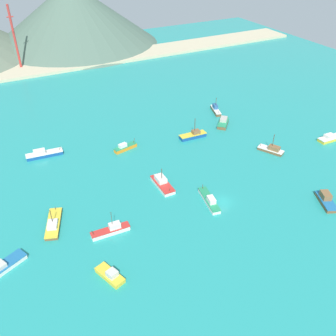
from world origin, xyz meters
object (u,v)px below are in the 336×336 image
Objects in this scene: fishing_boat_5 at (216,110)px; fishing_boat_8 at (44,154)px; fishing_boat_1 at (209,200)px; radio_tower at (15,38)px; fishing_boat_10 at (162,183)px; fishing_boat_3 at (53,224)px; fishing_boat_12 at (326,200)px; fishing_boat_13 at (193,135)px; fishing_boat_11 at (223,123)px; fishing_boat_0 at (125,147)px; fishing_boat_7 at (272,150)px; fishing_boat_4 at (110,275)px; fishing_boat_6 at (111,230)px; fishing_boat_2 at (5,266)px; fishing_boat_9 at (331,138)px.

fishing_boat_8 is at bearing -178.22° from fishing_boat_5.
radio_tower is at bearing 101.39° from fishing_boat_1.
fishing_boat_3 is at bearing -175.71° from fishing_boat_10.
fishing_boat_13 is at bearing 105.75° from fishing_boat_12.
fishing_boat_11 is at bearing 11.54° from fishing_boat_13.
fishing_boat_13 is 103.24m from radio_tower.
radio_tower is (-16.06, 91.54, 13.90)m from fishing_boat_0.
fishing_boat_10 is at bearing -81.10° from radio_tower.
fishing_boat_3 reaches higher than fishing_boat_12.
fishing_boat_1 is 53.68m from fishing_boat_5.
fishing_boat_7 is 0.28× the size of radio_tower.
fishing_boat_4 is 12.85m from fishing_boat_6.
fishing_boat_0 is 36.63m from fishing_boat_11.
fishing_boat_11 reaches higher than fishing_boat_4.
fishing_boat_8 is (-6.66, 40.78, -0.02)m from fishing_boat_6.
fishing_boat_2 is at bearing -166.00° from fishing_boat_10.
fishing_boat_13 is (-13.79, -2.82, -0.07)m from fishing_boat_11.
fishing_boat_12 is at bearing -43.38° from fishing_boat_8.
radio_tower is at bearing 124.53° from fishing_boat_5.
fishing_boat_0 is 93.97m from radio_tower.
fishing_boat_2 is 0.32× the size of radio_tower.
fishing_boat_7 is 0.74× the size of fishing_boat_8.
fishing_boat_1 is 1.46× the size of fishing_boat_4.
fishing_boat_8 is at bearing 129.87° from fishing_boat_10.
fishing_boat_10 is 41.21m from fishing_boat_11.
radio_tower is at bearing 116.13° from fishing_boat_7.
fishing_boat_10 is at bearing 4.29° from fishing_boat_3.
fishing_boat_5 reaches higher than fishing_boat_11.
fishing_boat_0 is at bearing 64.64° from fishing_boat_4.
fishing_boat_12 is at bearing -15.81° from fishing_boat_6.
fishing_boat_5 reaches higher than fishing_boat_9.
fishing_boat_1 is 29.50m from fishing_boat_12.
fishing_boat_1 is 1.12× the size of fishing_boat_9.
fishing_boat_7 is (56.34, 10.87, -0.03)m from fishing_boat_6.
fishing_boat_3 is at bearing 34.33° from fishing_boat_2.
fishing_boat_3 is 29.75m from fishing_boat_10.
fishing_boat_6 is 0.83× the size of fishing_boat_8.
fishing_boat_6 reaches higher than fishing_boat_4.
fishing_boat_13 is at bearing -13.30° from fishing_boat_8.
fishing_boat_3 reaches higher than fishing_boat_8.
fishing_boat_7 is 69.74m from fishing_boat_8.
fishing_boat_5 is at bearing 41.69° from fishing_boat_4.
fishing_boat_12 is at bearing -37.12° from fishing_boat_10.
fishing_boat_12 reaches higher than fishing_boat_2.
fishing_boat_5 reaches higher than fishing_boat_8.
fishing_boat_5 is 1.00× the size of fishing_boat_12.
fishing_boat_3 reaches higher than fishing_boat_9.
fishing_boat_11 is at bearing -7.69° from fishing_boat_8.
fishing_boat_2 is at bearing -154.78° from fishing_boat_13.
radio_tower reaches higher than fishing_boat_13.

